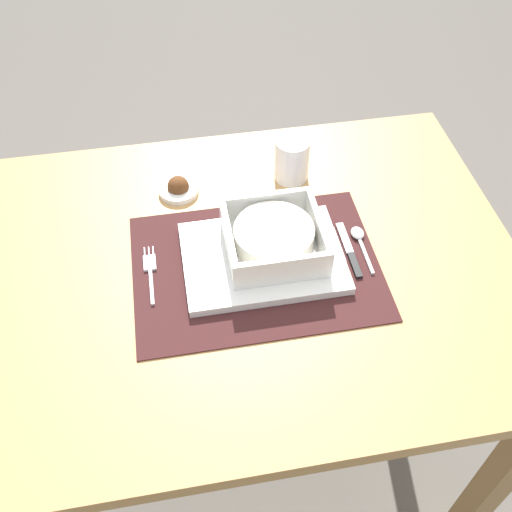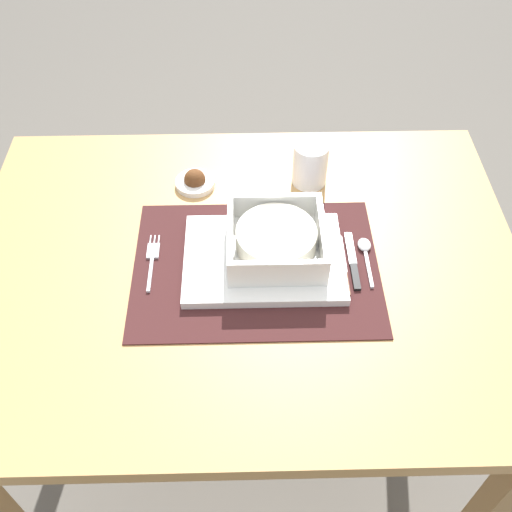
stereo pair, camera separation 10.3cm
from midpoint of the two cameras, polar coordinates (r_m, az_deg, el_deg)
ground_plane at (r=1.70m, az=1.03°, el=-17.53°), size 6.00×6.00×0.00m
dining_table at (r=1.14m, az=1.47°, el=-4.29°), size 1.00×0.76×0.76m
placemat at (r=1.05m, az=2.80°, el=-1.18°), size 0.44×0.32×0.00m
serving_plate at (r=1.05m, az=3.54°, el=-0.45°), size 0.28×0.21×0.02m
porridge_bowl at (r=1.04m, az=4.79°, el=1.38°), size 0.17×0.17×0.06m
fork at (r=1.07m, az=-7.27°, el=-0.34°), size 0.02×0.13×0.00m
spoon at (r=1.10m, az=13.15°, el=0.44°), size 0.02×0.11×0.01m
butter_knife at (r=1.07m, az=12.08°, el=-0.92°), size 0.01×0.13×0.01m
bread_knife at (r=1.06m, az=11.15°, el=-1.39°), size 0.01×0.14×0.01m
drinking_glass at (r=1.19m, az=7.73°, el=8.52°), size 0.07×0.07×0.09m
condiment_saucer at (r=1.20m, az=-3.46°, el=7.10°), size 0.08×0.08×0.04m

